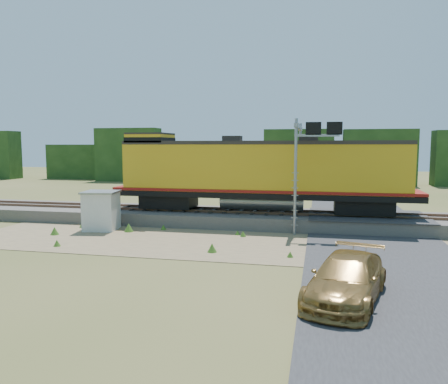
% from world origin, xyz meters
% --- Properties ---
extents(ground, '(140.00, 140.00, 0.00)m').
position_xyz_m(ground, '(0.00, 0.00, 0.00)').
color(ground, '#475123').
rests_on(ground, ground).
extents(ballast, '(70.00, 5.00, 0.80)m').
position_xyz_m(ballast, '(0.00, 6.00, 0.40)').
color(ballast, slate).
rests_on(ballast, ground).
extents(rails, '(70.00, 1.54, 0.16)m').
position_xyz_m(rails, '(0.00, 6.00, 0.88)').
color(rails, brown).
rests_on(rails, ballast).
extents(dirt_shoulder, '(26.00, 8.00, 0.03)m').
position_xyz_m(dirt_shoulder, '(-2.00, 0.50, 0.01)').
color(dirt_shoulder, '#8C7754').
rests_on(dirt_shoulder, ground).
extents(road, '(7.00, 66.00, 0.86)m').
position_xyz_m(road, '(7.00, 0.74, 0.09)').
color(road, '#38383A').
rests_on(road, ground).
extents(tree_line_north, '(130.00, 3.00, 6.50)m').
position_xyz_m(tree_line_north, '(0.00, 38.00, 3.07)').
color(tree_line_north, '#1A3714').
rests_on(tree_line_north, ground).
extents(weed_clumps, '(15.00, 6.20, 0.56)m').
position_xyz_m(weed_clumps, '(-3.50, 0.10, 0.00)').
color(weed_clumps, '#39661D').
rests_on(weed_clumps, ground).
extents(locomotive, '(19.23, 2.93, 4.96)m').
position_xyz_m(locomotive, '(0.20, 6.00, 3.41)').
color(locomotive, black).
rests_on(locomotive, rails).
extents(shed, '(2.27, 2.27, 2.37)m').
position_xyz_m(shed, '(-8.73, 2.21, 1.20)').
color(shed, silver).
rests_on(shed, ground).
extents(signal_gantry, '(2.61, 6.20, 6.59)m').
position_xyz_m(signal_gantry, '(3.07, 5.35, 4.98)').
color(signal_gantry, gray).
rests_on(signal_gantry, ground).
extents(car, '(3.31, 5.49, 1.49)m').
position_xyz_m(car, '(5.00, -7.17, 0.74)').
color(car, olive).
rests_on(car, ground).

